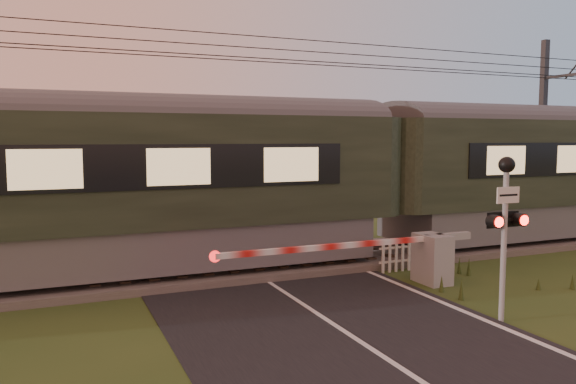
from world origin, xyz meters
name	(u,v)px	position (x,y,z in m)	size (l,w,h in m)	color
ground	(377,354)	(0.00, 0.00, 0.00)	(160.00, 160.00, 0.00)	#2A4018
road	(386,358)	(0.02, -0.23, 0.01)	(6.00, 140.00, 0.03)	black
track_bed	(246,266)	(0.00, 6.50, 0.07)	(140.00, 3.40, 0.39)	#47423D
overhead_wires	(245,50)	(0.00, 6.50, 5.72)	(120.00, 0.62, 0.62)	black
train	(376,175)	(4.01, 6.50, 2.39)	(45.22, 3.12, 4.22)	slate
boom_gate	(423,257)	(3.34, 3.31, 0.66)	(6.54, 0.91, 1.21)	gray
crossing_signal	(505,209)	(3.04, 0.47, 2.15)	(0.79, 0.34, 3.12)	gray
picket_fence	(418,254)	(4.16, 4.60, 0.41)	(2.39, 0.07, 0.82)	silver
catenary_mast	(543,131)	(12.92, 8.73, 3.75)	(0.23, 2.46, 7.22)	#2D2D30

